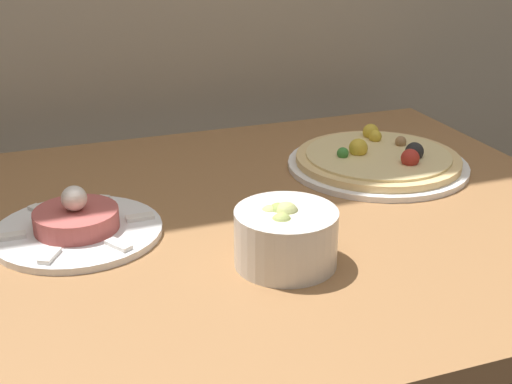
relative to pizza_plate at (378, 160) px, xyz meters
The scene contains 4 objects.
dining_table 0.30m from the pizza_plate, 155.60° to the right, with size 1.02×0.85×0.73m.
pizza_plate is the anchor object (origin of this frame).
tartare_plate 0.54m from the pizza_plate, behind, with size 0.24×0.24×0.07m.
small_bowl 0.39m from the pizza_plate, 136.91° to the right, with size 0.13×0.13×0.08m.
Camera 1 is at (-0.35, -0.49, 1.18)m, focal length 50.00 mm.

